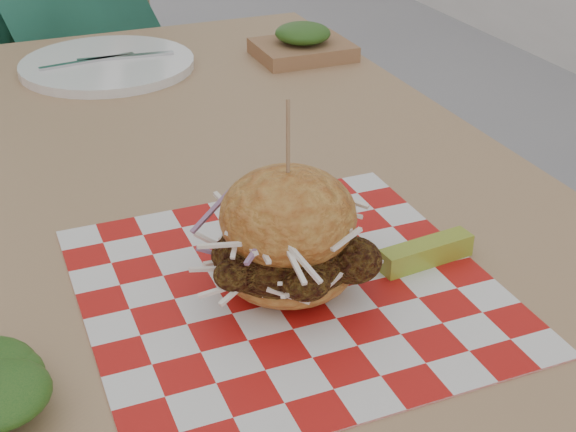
# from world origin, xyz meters

# --- Properties ---
(patio_table) EXTENTS (0.80, 1.20, 0.75)m
(patio_table) POSITION_xyz_m (-0.23, 0.22, 0.67)
(patio_table) COLOR tan
(patio_table) RESTS_ON ground
(patio_chair) EXTENTS (0.52, 0.52, 0.95)m
(patio_chair) POSITION_xyz_m (-0.21, 1.16, 0.55)
(patio_chair) COLOR tan
(patio_chair) RESTS_ON ground
(paper_liner) EXTENTS (0.36, 0.36, 0.00)m
(paper_liner) POSITION_xyz_m (-0.20, -0.05, 0.75)
(paper_liner) COLOR red
(paper_liner) RESTS_ON patio_table
(sandwich) EXTENTS (0.16, 0.16, 0.18)m
(sandwich) POSITION_xyz_m (-0.20, -0.05, 0.80)
(sandwich) COLOR #C18136
(sandwich) RESTS_ON paper_liner
(pickle_spear) EXTENTS (0.10, 0.03, 0.02)m
(pickle_spear) POSITION_xyz_m (-0.07, -0.06, 0.76)
(pickle_spear) COLOR #9DAF32
(pickle_spear) RESTS_ON paper_liner
(place_setting) EXTENTS (0.27, 0.27, 0.02)m
(place_setting) POSITION_xyz_m (-0.23, 0.62, 0.76)
(place_setting) COLOR white
(place_setting) RESTS_ON patio_table
(kraft_tray) EXTENTS (0.15, 0.12, 0.06)m
(kraft_tray) POSITION_xyz_m (0.07, 0.56, 0.77)
(kraft_tray) COLOR #946643
(kraft_tray) RESTS_ON patio_table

